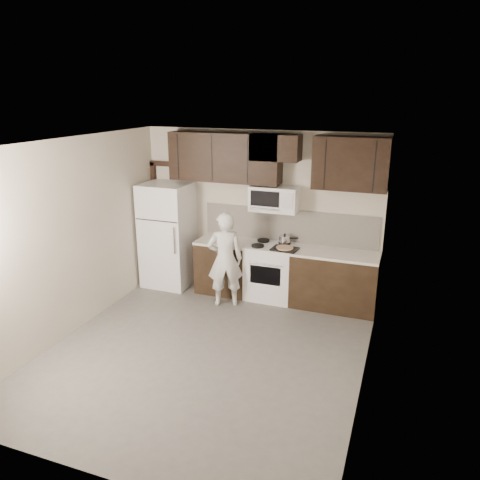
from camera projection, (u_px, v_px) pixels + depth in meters
The scene contains 14 objects.
floor at pixel (206, 351), 6.16m from camera, with size 4.50×4.50×0.00m, color #55524F.
back_wall at pixel (260, 213), 7.76m from camera, with size 4.00×4.00×0.00m, color #B8AF9D.
ceiling at pixel (201, 143), 5.34m from camera, with size 4.50×4.50×0.00m, color white.
counter_run at pixel (289, 274), 7.56m from camera, with size 2.95×0.64×0.91m.
stove at pixel (271, 271), 7.65m from camera, with size 0.76×0.66×0.94m.
backsplash at pixel (289, 225), 7.64m from camera, with size 2.90×0.02×0.54m, color silver.
upper_cabinets at pixel (270, 158), 7.26m from camera, with size 3.48×0.35×0.78m.
microwave at pixel (274, 199), 7.40m from camera, with size 0.76×0.42×0.40m.
refrigerator at pixel (168, 235), 8.09m from camera, with size 0.80×0.76×1.80m.
door_trim at pixel (157, 210), 8.39m from camera, with size 0.50×0.08×2.12m.
saucepan at pixel (285, 239), 7.57m from camera, with size 0.30×0.19×0.17m.
baking_tray at pixel (285, 249), 7.30m from camera, with size 0.40×0.30×0.02m, color black.
pizza at pixel (285, 248), 7.30m from camera, with size 0.27×0.27×0.02m, color tan.
person at pixel (225, 259), 7.31m from camera, with size 0.56×0.36×1.52m, color white.
Camera 1 is at (2.29, -4.94, 3.26)m, focal length 35.00 mm.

